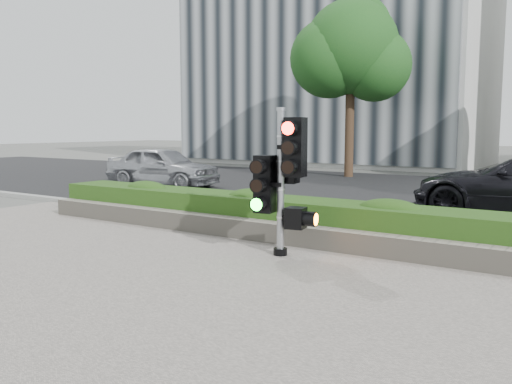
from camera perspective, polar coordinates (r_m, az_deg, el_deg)
ground at (r=7.72m, az=-3.55°, el=-8.20°), size 120.00×120.00×0.00m
sidewalk at (r=6.01m, az=-18.45°, el=-12.80°), size 16.00×11.00×0.03m
road at (r=16.69m, az=17.61°, el=-0.38°), size 60.00×13.00×0.02m
curb at (r=10.33m, az=7.06°, el=-4.06°), size 60.00×0.25×0.12m
stone_wall at (r=9.22m, az=3.59°, el=-4.45°), size 12.00×0.32×0.34m
hedge at (r=9.75m, az=5.51°, el=-2.84°), size 12.00×1.00×0.68m
building_left at (r=32.41m, az=8.74°, el=16.46°), size 16.00×9.00×15.00m
tree_left at (r=22.61m, az=9.99°, el=14.42°), size 4.61×4.03×7.34m
traffic_signal at (r=8.29m, az=2.90°, el=1.86°), size 0.81×0.64×2.27m
car_silver at (r=18.60m, az=-9.81°, el=2.67°), size 4.12×1.97×1.36m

